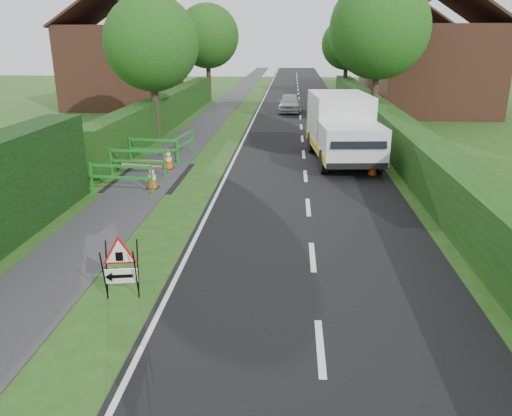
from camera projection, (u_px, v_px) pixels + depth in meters
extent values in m
plane|color=#274814|center=(150.00, 382.00, 7.21)|extent=(120.00, 120.00, 0.00)
cube|color=black|center=(299.00, 100.00, 40.07)|extent=(6.00, 90.00, 0.02)
cube|color=#2D2D30|center=(231.00, 99.00, 40.44)|extent=(2.00, 90.00, 0.02)
cube|color=#14380F|center=(169.00, 125.00, 28.31)|extent=(1.00, 24.00, 1.80)
cube|color=#14380F|center=(395.00, 151.00, 21.87)|extent=(1.20, 50.00, 1.50)
cube|color=brown|center=(124.00, 67.00, 35.31)|extent=(7.00, 7.00, 5.50)
cube|color=#331E19|center=(94.00, 9.00, 34.18)|extent=(4.00, 7.40, 2.58)
cube|color=#331E19|center=(144.00, 9.00, 33.95)|extent=(4.00, 7.40, 2.58)
cube|color=brown|center=(434.00, 70.00, 32.01)|extent=(7.00, 7.00, 5.50)
cube|color=#331E19|center=(412.00, 6.00, 30.88)|extent=(4.00, 7.40, 2.58)
cube|color=#331E19|center=(470.00, 6.00, 30.65)|extent=(4.00, 7.40, 2.58)
cube|color=brown|center=(404.00, 61.00, 45.15)|extent=(7.00, 7.00, 5.50)
cube|color=#331E19|center=(388.00, 15.00, 44.03)|extent=(4.00, 7.40, 2.58)
cube|color=#331E19|center=(428.00, 15.00, 43.79)|extent=(4.00, 7.40, 2.58)
cube|color=#331E19|center=(409.00, 2.00, 43.56)|extent=(0.25, 7.40, 0.18)
cylinder|color=#2D2116|center=(156.00, 112.00, 24.08)|extent=(0.36, 0.36, 2.62)
sphere|color=#1C4211|center=(151.00, 43.00, 23.05)|extent=(4.40, 4.40, 4.40)
cylinder|color=#2D2116|center=(374.00, 101.00, 27.06)|extent=(0.36, 0.36, 2.97)
sphere|color=#1C4211|center=(379.00, 28.00, 25.86)|extent=(5.20, 5.20, 5.20)
cylinder|color=#2D2116|center=(209.00, 82.00, 39.16)|extent=(0.36, 0.36, 2.80)
sphere|color=#1C4211|center=(207.00, 36.00, 38.04)|extent=(4.80, 4.80, 4.80)
cylinder|color=#2D2116|center=(345.00, 81.00, 42.25)|extent=(0.36, 0.36, 2.45)
sphere|color=#1C4211|center=(347.00, 44.00, 41.27)|extent=(4.20, 4.20, 4.20)
cylinder|color=black|center=(104.00, 276.00, 9.18)|extent=(0.08, 0.33, 1.08)
cylinder|color=black|center=(107.00, 270.00, 9.44)|extent=(0.08, 0.33, 1.08)
cylinder|color=black|center=(136.00, 275.00, 9.23)|extent=(0.08, 0.33, 1.08)
cylinder|color=black|center=(138.00, 268.00, 9.49)|extent=(0.08, 0.33, 1.08)
cube|color=white|center=(121.00, 276.00, 9.34)|extent=(0.60, 0.12, 0.29)
cube|color=black|center=(121.00, 276.00, 9.33)|extent=(0.42, 0.08, 0.07)
cone|color=black|center=(109.00, 277.00, 9.30)|extent=(0.16, 0.19, 0.17)
cube|color=black|center=(119.00, 257.00, 9.19)|extent=(0.14, 0.03, 0.17)
cube|color=silver|center=(339.00, 120.00, 20.46)|extent=(2.51, 3.73, 2.12)
cube|color=silver|center=(352.00, 143.00, 18.05)|extent=(2.40, 2.48, 1.30)
cube|color=black|center=(359.00, 140.00, 16.91)|extent=(1.95, 0.43, 0.59)
cube|color=yellow|center=(315.00, 145.00, 19.74)|extent=(0.52, 5.41, 0.26)
cube|color=yellow|center=(370.00, 145.00, 19.78)|extent=(0.52, 5.41, 0.26)
cube|color=black|center=(357.00, 166.00, 17.21)|extent=(2.15, 0.33, 0.22)
cylinder|color=black|center=(324.00, 161.00, 18.20)|extent=(0.34, 0.90, 0.88)
cylinder|color=black|center=(378.00, 161.00, 18.24)|extent=(0.34, 0.90, 0.88)
cylinder|color=black|center=(312.00, 142.00, 21.54)|extent=(0.34, 0.90, 0.88)
cylinder|color=black|center=(357.00, 142.00, 21.58)|extent=(0.34, 0.90, 0.88)
cube|color=black|center=(372.00, 175.00, 18.04)|extent=(0.38, 0.38, 0.04)
cone|color=#FF4A08|center=(373.00, 164.00, 17.92)|extent=(0.32, 0.32, 0.75)
cylinder|color=white|center=(373.00, 165.00, 17.93)|extent=(0.25, 0.25, 0.14)
cylinder|color=white|center=(373.00, 160.00, 17.87)|extent=(0.17, 0.17, 0.10)
cube|color=black|center=(375.00, 162.00, 19.93)|extent=(0.38, 0.38, 0.04)
cone|color=#FF4A08|center=(376.00, 152.00, 19.80)|extent=(0.32, 0.32, 0.75)
cylinder|color=white|center=(376.00, 153.00, 19.81)|extent=(0.25, 0.25, 0.14)
cylinder|color=white|center=(376.00, 148.00, 19.75)|extent=(0.17, 0.17, 0.10)
cube|color=black|center=(367.00, 152.00, 21.67)|extent=(0.38, 0.38, 0.04)
cone|color=#FF4A08|center=(368.00, 143.00, 21.55)|extent=(0.32, 0.32, 0.75)
cylinder|color=white|center=(368.00, 144.00, 21.56)|extent=(0.25, 0.25, 0.14)
cylinder|color=white|center=(368.00, 139.00, 21.50)|extent=(0.17, 0.17, 0.10)
cube|color=black|center=(153.00, 188.00, 16.46)|extent=(0.38, 0.38, 0.04)
cone|color=#FF4A08|center=(152.00, 176.00, 16.33)|extent=(0.32, 0.32, 0.75)
cylinder|color=white|center=(152.00, 177.00, 16.34)|extent=(0.25, 0.25, 0.14)
cylinder|color=white|center=(152.00, 172.00, 16.28)|extent=(0.17, 0.17, 0.10)
cube|color=black|center=(169.00, 168.00, 18.93)|extent=(0.38, 0.38, 0.04)
cone|color=#FF4A08|center=(168.00, 158.00, 18.81)|extent=(0.32, 0.32, 0.75)
cylinder|color=white|center=(168.00, 159.00, 18.82)|extent=(0.25, 0.25, 0.14)
cylinder|color=white|center=(168.00, 154.00, 18.76)|extent=(0.17, 0.17, 0.10)
cube|color=#198D25|center=(92.00, 178.00, 15.83)|extent=(0.05, 0.05, 1.00)
cube|color=#198D25|center=(152.00, 180.00, 15.55)|extent=(0.05, 0.05, 1.00)
cube|color=#198D25|center=(120.00, 166.00, 15.55)|extent=(2.00, 0.21, 0.08)
cube|color=#198D25|center=(121.00, 178.00, 15.67)|extent=(2.00, 0.21, 0.08)
cube|color=#198D25|center=(93.00, 192.00, 15.99)|extent=(0.09, 0.35, 0.04)
cube|color=#198D25|center=(153.00, 195.00, 15.70)|extent=(0.09, 0.35, 0.04)
cube|color=#198D25|center=(111.00, 162.00, 17.90)|extent=(0.05, 0.05, 1.00)
cube|color=#198D25|center=(165.00, 163.00, 17.64)|extent=(0.05, 0.05, 1.00)
cube|color=#198D25|center=(137.00, 151.00, 17.64)|extent=(2.00, 0.19, 0.08)
cube|color=#198D25|center=(138.00, 161.00, 17.76)|extent=(2.00, 0.19, 0.08)
cube|color=#198D25|center=(112.00, 175.00, 18.06)|extent=(0.08, 0.35, 0.04)
cube|color=#198D25|center=(166.00, 177.00, 17.80)|extent=(0.08, 0.35, 0.04)
cube|color=#198D25|center=(130.00, 149.00, 19.85)|extent=(0.06, 0.06, 1.00)
cube|color=#198D25|center=(178.00, 152.00, 19.50)|extent=(0.06, 0.06, 1.00)
cube|color=#198D25|center=(153.00, 140.00, 19.54)|extent=(1.99, 0.28, 0.08)
cube|color=#198D25|center=(154.00, 149.00, 19.66)|extent=(1.99, 0.28, 0.08)
cube|color=#198D25|center=(131.00, 161.00, 20.01)|extent=(0.10, 0.35, 0.04)
cube|color=#198D25|center=(178.00, 163.00, 19.66)|extent=(0.10, 0.35, 0.04)
cube|color=#198D25|center=(175.00, 150.00, 19.72)|extent=(0.06, 0.06, 1.00)
cube|color=#198D25|center=(192.00, 141.00, 21.56)|extent=(0.06, 0.06, 1.00)
cube|color=#198D25|center=(184.00, 135.00, 20.50)|extent=(0.36, 1.98, 0.08)
cube|color=#198D25|center=(184.00, 144.00, 20.62)|extent=(0.36, 1.98, 0.08)
cube|color=#198D25|center=(176.00, 162.00, 19.87)|extent=(0.36, 0.11, 0.04)
cube|color=#198D25|center=(193.00, 152.00, 21.72)|extent=(0.36, 0.11, 0.04)
cube|color=red|center=(143.00, 175.00, 18.01)|extent=(1.50, 0.05, 0.25)
imported|color=silver|center=(290.00, 103.00, 33.30)|extent=(1.49, 3.55, 1.20)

